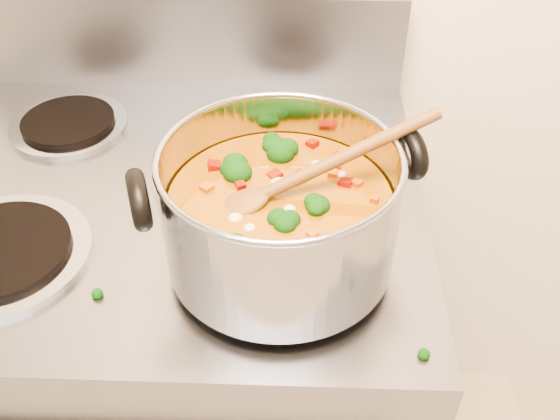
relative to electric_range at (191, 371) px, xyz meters
name	(u,v)px	position (x,y,z in m)	size (l,w,h in m)	color
electric_range	(191,371)	(0.00, 0.00, 0.00)	(0.74, 0.67, 1.08)	gray
stockpot	(281,213)	(0.18, -0.15, 0.54)	(0.33, 0.27, 0.16)	#A5A5AD
wooden_spoon	(292,181)	(0.19, -0.15, 0.58)	(0.26, 0.11, 0.11)	brown
cooktop_crumbs	(216,227)	(0.09, -0.09, 0.46)	(0.42, 0.04, 0.01)	black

